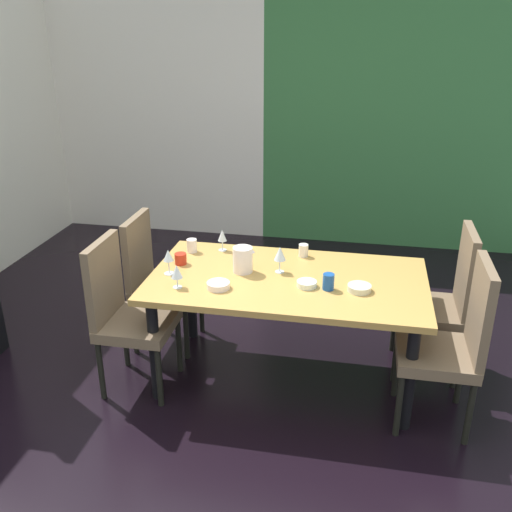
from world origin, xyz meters
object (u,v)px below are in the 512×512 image
wine_glass_right (168,256)px  serving_bowl_corner (359,288)px  wine_glass_north (177,272)px  dining_table (287,289)px  wine_glass_near_window (222,236)px  wine_glass_center (280,254)px  cup_west (328,282)px  serving_bowl_rear (307,284)px  serving_bowl_near_shelf (218,285)px  chair_left_near (124,310)px  chair_right_far (444,297)px  pitcher_south (243,259)px  cup_east (181,259)px  chair_right_near (454,340)px  cup_front (192,246)px  cup_left (303,250)px  chair_left_far (155,276)px

wine_glass_right → serving_bowl_corner: (1.19, -0.02, -0.10)m
serving_bowl_corner → wine_glass_north: bearing=-171.4°
dining_table → wine_glass_near_window: size_ratio=11.21×
wine_glass_center → cup_west: size_ratio=1.74×
wine_glass_near_window → serving_bowl_rear: size_ratio=1.27×
wine_glass_near_window → serving_bowl_near_shelf: wine_glass_near_window is taller
chair_left_near → serving_bowl_corner: size_ratio=7.04×
dining_table → wine_glass_center: 0.23m
chair_right_far → pitcher_south: chair_right_far is taller
dining_table → pitcher_south: pitcher_south is taller
wine_glass_near_window → cup_east: bearing=-127.0°
pitcher_south → serving_bowl_corner: bearing=-10.7°
chair_right_far → cup_east: 1.73m
dining_table → serving_bowl_corner: 0.47m
wine_glass_center → wine_glass_right: bearing=-166.8°
chair_right_near → serving_bowl_near_shelf: (-1.37, 0.04, 0.19)m
chair_left_near → cup_front: bearing=153.8°
chair_right_far → wine_glass_near_window: (-1.49, 0.09, 0.28)m
wine_glass_right → cup_front: size_ratio=1.79×
wine_glass_north → cup_left: size_ratio=1.72×
wine_glass_near_window → chair_right_near: bearing=-22.8°
cup_left → pitcher_south: bearing=-136.9°
cup_east → cup_front: size_ratio=0.85×
chair_right_near → serving_bowl_rear: 0.89m
wine_glass_right → chair_left_far: bearing=123.9°
chair_left_far → pitcher_south: (0.69, -0.24, 0.28)m
wine_glass_near_window → pitcher_south: 0.39m
dining_table → wine_glass_center: wine_glass_center is taller
cup_east → cup_left: bearing=20.0°
dining_table → chair_right_near: chair_right_near is taller
dining_table → serving_bowl_corner: bearing=-13.3°
cup_east → pitcher_south: bearing=-5.7°
cup_left → serving_bowl_near_shelf: bearing=-126.9°
serving_bowl_corner → serving_bowl_rear: 0.31m
chair_left_near → wine_glass_center: chair_left_near is taller
wine_glass_north → cup_west: size_ratio=1.48×
serving_bowl_near_shelf → dining_table: bearing=30.7°
wine_glass_north → wine_glass_center: bearing=30.9°
chair_right_near → serving_bowl_corner: chair_right_near is taller
chair_right_near → serving_bowl_near_shelf: size_ratio=7.39×
cup_front → serving_bowl_corner: bearing=-19.0°
chair_right_near → cup_front: 1.80m
pitcher_south → chair_right_far: bearing=10.5°
cup_west → cup_left: bearing=113.1°
chair_right_far → serving_bowl_rear: bearing=113.7°
wine_glass_right → serving_bowl_rear: bearing=-1.2°
wine_glass_near_window → wine_glass_north: bearing=-101.0°
wine_glass_near_window → wine_glass_center: size_ratio=0.89×
chair_left_far → serving_bowl_corner: bearing=75.3°
serving_bowl_near_shelf → wine_glass_right: bearing=158.2°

